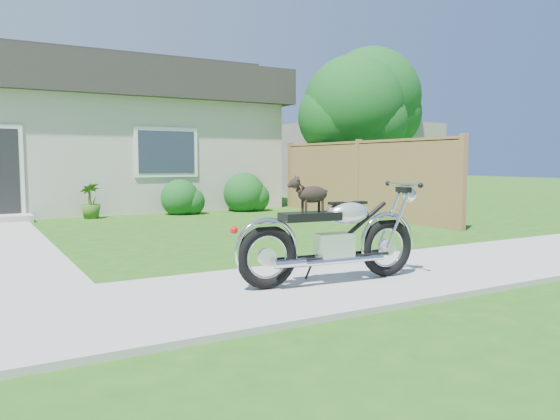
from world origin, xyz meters
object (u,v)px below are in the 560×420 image
object	(u,v)px
tree_far	(375,102)
motorcycle_with_dog	(334,236)
house	(47,133)
fence	(358,178)
potted_plant_right	(91,201)
tree_near	(358,111)

from	to	relation	value
tree_far	motorcycle_with_dog	xyz separation A→B (m)	(-9.28, -10.53, -2.92)
house	fence	size ratio (longest dim) A/B	1.90
tree_far	potted_plant_right	bearing A→B (deg)	-169.53
tree_near	potted_plant_right	bearing A→B (deg)	173.21
potted_plant_right	motorcycle_with_dog	size ratio (longest dim) A/B	0.38
fence	tree_far	distance (m)	6.88
house	motorcycle_with_dog	size ratio (longest dim) A/B	5.67
house	tree_far	bearing A→B (deg)	-8.34
house	motorcycle_with_dog	distance (m)	12.28
motorcycle_with_dog	fence	bearing A→B (deg)	54.97
tree_far	house	bearing A→B (deg)	171.66
fence	motorcycle_with_dog	distance (m)	7.65
house	potted_plant_right	xyz separation A→B (m)	(0.48, -3.44, -1.73)
tree_near	potted_plant_right	distance (m)	7.73
fence	tree_near	xyz separation A→B (m)	(1.48, 1.93, 1.87)
tree_far	tree_near	bearing A→B (deg)	-136.40
motorcycle_with_dog	tree_far	bearing A→B (deg)	53.63
potted_plant_right	motorcycle_with_dog	distance (m)	8.70
tree_near	potted_plant_right	xyz separation A→B (m)	(-7.30, 0.87, -2.39)
fence	potted_plant_right	distance (m)	6.48
house	fence	world-z (taller)	house
tree_far	potted_plant_right	distance (m)	10.80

